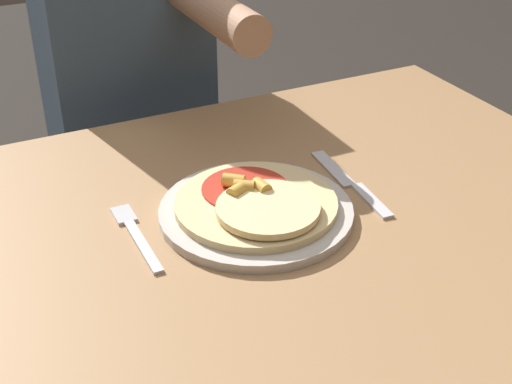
# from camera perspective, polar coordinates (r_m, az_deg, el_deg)

# --- Properties ---
(dining_table) EXTENTS (1.15, 0.89, 0.74)m
(dining_table) POSITION_cam_1_polar(r_m,az_deg,el_deg) (1.05, 1.54, -8.16)
(dining_table) COLOR #9E754C
(dining_table) RESTS_ON ground_plane
(plate) EXTENTS (0.28, 0.28, 0.01)m
(plate) POSITION_cam_1_polar(r_m,az_deg,el_deg) (1.02, 0.00, -1.59)
(plate) COLOR beige
(plate) RESTS_ON dining_table
(pizza) EXTENTS (0.23, 0.23, 0.04)m
(pizza) POSITION_cam_1_polar(r_m,az_deg,el_deg) (1.01, 0.11, -0.90)
(pizza) COLOR #E0C689
(pizza) RESTS_ON plate
(fork) EXTENTS (0.03, 0.18, 0.00)m
(fork) POSITION_cam_1_polar(r_m,az_deg,el_deg) (1.00, -9.66, -3.24)
(fork) COLOR silver
(fork) RESTS_ON dining_table
(knife) EXTENTS (0.03, 0.22, 0.00)m
(knife) POSITION_cam_1_polar(r_m,az_deg,el_deg) (1.11, 7.64, 0.66)
(knife) COLOR silver
(knife) RESTS_ON dining_table
(person_diner) EXTENTS (0.32, 0.52, 1.24)m
(person_diner) POSITION_cam_1_polar(r_m,az_deg,el_deg) (1.54, -10.14, 8.53)
(person_diner) COLOR #2D2D38
(person_diner) RESTS_ON ground_plane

